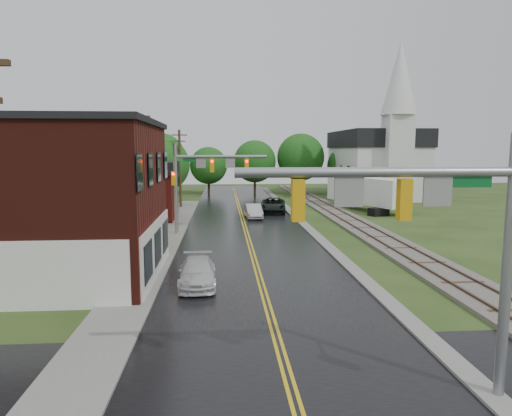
{
  "coord_description": "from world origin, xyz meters",
  "views": [
    {
      "loc": [
        -1.89,
        -9.23,
        6.77
      ],
      "look_at": [
        -0.04,
        16.09,
        3.5
      ],
      "focal_mm": 32.0,
      "sensor_mm": 36.0,
      "label": 1
    }
  ],
  "objects": [
    {
      "name": "utility_pole_c",
      "position": [
        -6.8,
        44.0,
        4.72
      ],
      "size": [
        1.8,
        0.28,
        9.0
      ],
      "color": "#382616",
      "rests_on": "ground"
    },
    {
      "name": "cross_road",
      "position": [
        0.0,
        2.0,
        0.0
      ],
      "size": [
        60.0,
        9.0,
        0.02
      ],
      "primitive_type": "cube",
      "color": "black",
      "rests_on": "ground"
    },
    {
      "name": "traffic_signal_near",
      "position": [
        3.47,
        2.0,
        4.97
      ],
      "size": [
        7.34,
        0.3,
        7.2
      ],
      "color": "gray",
      "rests_on": "ground"
    },
    {
      "name": "pickup_white",
      "position": [
        -3.2,
        13.13,
        0.65
      ],
      "size": [
        1.98,
        4.55,
        1.3
      ],
      "primitive_type": "imported",
      "rotation": [
        0.0,
        0.0,
        0.04
      ],
      "color": "silver",
      "rests_on": "ground"
    },
    {
      "name": "sidewalk_left",
      "position": [
        -6.2,
        25.0,
        0.0
      ],
      "size": [
        2.4,
        50.0,
        0.12
      ],
      "primitive_type": "cube",
      "color": "gray",
      "rests_on": "ground"
    },
    {
      "name": "tree_left_b",
      "position": [
        -17.85,
        31.9,
        5.72
      ],
      "size": [
        7.6,
        7.6,
        9.69
      ],
      "color": "black",
      "rests_on": "ground"
    },
    {
      "name": "tree_left_c",
      "position": [
        -13.85,
        39.9,
        4.51
      ],
      "size": [
        6.0,
        6.0,
        7.65
      ],
      "color": "black",
      "rests_on": "ground"
    },
    {
      "name": "traffic_signal_far",
      "position": [
        -3.47,
        27.0,
        4.97
      ],
      "size": [
        7.34,
        0.43,
        7.2
      ],
      "color": "gray",
      "rests_on": "ground"
    },
    {
      "name": "railroad",
      "position": [
        10.0,
        35.0,
        0.11
      ],
      "size": [
        3.2,
        80.0,
        0.3
      ],
      "color": "#59544C",
      "rests_on": "ground"
    },
    {
      "name": "darkred_building",
      "position": [
        -10.0,
        35.0,
        2.2
      ],
      "size": [
        7.0,
        6.0,
        4.4
      ],
      "primitive_type": "cube",
      "color": "#3F0F0C",
      "rests_on": "ground"
    },
    {
      "name": "main_road",
      "position": [
        0.0,
        30.0,
        0.0
      ],
      "size": [
        10.0,
        90.0,
        0.02
      ],
      "primitive_type": "cube",
      "color": "black",
      "rests_on": "ground"
    },
    {
      "name": "curb_right",
      "position": [
        5.4,
        35.0,
        0.0
      ],
      "size": [
        0.8,
        70.0,
        0.12
      ],
      "primitive_type": "cube",
      "color": "gray",
      "rests_on": "ground"
    },
    {
      "name": "tree_left_e",
      "position": [
        -8.85,
        45.9,
        4.81
      ],
      "size": [
        6.4,
        6.4,
        8.16
      ],
      "color": "black",
      "rests_on": "ground"
    },
    {
      "name": "sedan_silver",
      "position": [
        1.11,
        35.26,
        0.7
      ],
      "size": [
        1.7,
        4.32,
        1.4
      ],
      "primitive_type": "imported",
      "rotation": [
        0.0,
        0.0,
        0.05
      ],
      "color": "#B9B9BF",
      "rests_on": "ground"
    },
    {
      "name": "brick_building",
      "position": [
        -12.48,
        15.0,
        4.15
      ],
      "size": [
        14.3,
        10.3,
        8.3
      ],
      "color": "#48150F",
      "rests_on": "ground"
    },
    {
      "name": "utility_pole_b",
      "position": [
        -6.8,
        22.0,
        4.72
      ],
      "size": [
        1.8,
        0.28,
        9.0
      ],
      "color": "#382616",
      "rests_on": "ground"
    },
    {
      "name": "church",
      "position": [
        20.0,
        53.74,
        5.83
      ],
      "size": [
        10.4,
        18.4,
        20.0
      ],
      "color": "silver",
      "rests_on": "ground"
    },
    {
      "name": "yellow_house",
      "position": [
        -11.0,
        26.0,
        3.2
      ],
      "size": [
        8.0,
        7.0,
        6.4
      ],
      "primitive_type": "cube",
      "color": "tan",
      "rests_on": "ground"
    },
    {
      "name": "semi_trailer",
      "position": [
        14.04,
        40.31,
        2.21
      ],
      "size": [
        6.35,
        11.74,
        3.7
      ],
      "color": "black",
      "rests_on": "ground"
    },
    {
      "name": "suv_dark",
      "position": [
        3.5,
        39.16,
        0.78
      ],
      "size": [
        3.26,
        5.92,
        1.57
      ],
      "primitive_type": "imported",
      "rotation": [
        0.0,
        0.0,
        -0.12
      ],
      "color": "black",
      "rests_on": "ground"
    }
  ]
}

